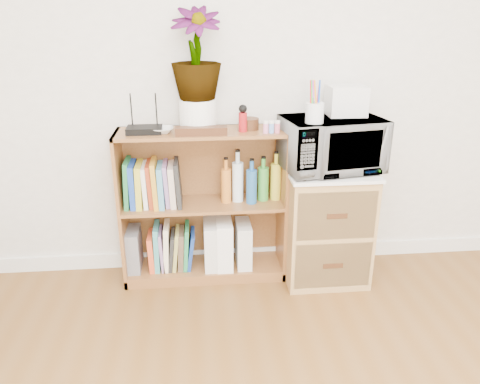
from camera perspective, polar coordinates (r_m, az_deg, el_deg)
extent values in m
cube|color=white|center=(3.22, 1.99, -7.53)|extent=(4.00, 0.02, 0.10)
cube|color=brown|center=(2.88, -4.46, -1.75)|extent=(1.00, 0.30, 0.95)
cube|color=#9E7542|center=(2.97, 10.29, -3.98)|extent=(0.50, 0.45, 0.70)
imported|color=white|center=(2.78, 11.05, 5.75)|extent=(0.61, 0.46, 0.31)
cylinder|color=silver|center=(2.60, 9.08, 9.52)|extent=(0.10, 0.10, 0.11)
cube|color=silver|center=(2.82, 12.81, 10.82)|extent=(0.22, 0.18, 0.17)
cube|color=black|center=(2.73, -11.58, 7.44)|extent=(0.20, 0.13, 0.04)
imported|color=silver|center=(2.71, -9.48, 7.44)|extent=(0.13, 0.13, 0.03)
cylinder|color=white|center=(2.73, -5.16, 9.36)|extent=(0.21, 0.21, 0.18)
imported|color=#338033|center=(2.69, -5.40, 16.43)|extent=(0.28, 0.28, 0.50)
cube|color=#391D0F|center=(2.63, -4.76, 7.42)|extent=(0.29, 0.07, 0.05)
cylinder|color=#A11318|center=(2.70, 0.34, 8.51)|extent=(0.05, 0.05, 0.11)
cylinder|color=#331A0E|center=(2.75, 1.14, 8.31)|extent=(0.11, 0.11, 0.07)
cube|color=pink|center=(2.67, 3.86, 7.81)|extent=(0.12, 0.04, 0.06)
cube|color=slate|center=(3.03, -12.77, -6.78)|extent=(0.08, 0.21, 0.26)
cube|color=silver|center=(2.99, -3.49, -6.35)|extent=(0.09, 0.24, 0.30)
cube|color=white|center=(2.98, -1.96, -6.16)|extent=(0.10, 0.25, 0.31)
cube|color=silver|center=(3.00, 0.41, -6.28)|extent=(0.09, 0.23, 0.28)
cube|color=#207940|center=(2.85, -13.56, 1.04)|extent=(0.04, 0.20, 0.28)
cube|color=#1D42AE|center=(2.85, -12.88, 0.89)|extent=(0.03, 0.20, 0.27)
cube|color=gold|center=(2.85, -12.13, 0.90)|extent=(0.04, 0.20, 0.26)
cube|color=white|center=(2.85, -11.45, 0.81)|extent=(0.03, 0.20, 0.25)
cube|color=#A73A1C|center=(2.84, -10.87, 0.93)|extent=(0.04, 0.20, 0.26)
cube|color=gold|center=(2.83, -10.27, 1.16)|extent=(0.04, 0.20, 0.28)
cube|color=teal|center=(2.84, -9.57, 0.90)|extent=(0.04, 0.20, 0.25)
cube|color=#966EA5|center=(2.83, -8.91, 0.95)|extent=(0.04, 0.20, 0.26)
cube|color=beige|center=(2.83, -8.23, 0.92)|extent=(0.04, 0.20, 0.25)
cube|color=#242424|center=(2.83, -7.55, 1.18)|extent=(0.04, 0.20, 0.28)
cylinder|color=orange|center=(2.83, -1.72, 1.36)|extent=(0.06, 0.06, 0.27)
cylinder|color=white|center=(2.83, -0.26, 1.81)|extent=(0.07, 0.07, 0.32)
cylinder|color=#215B9D|center=(2.84, 1.35, 1.43)|extent=(0.06, 0.06, 0.27)
cylinder|color=green|center=(2.85, 2.87, 1.47)|extent=(0.07, 0.07, 0.27)
cylinder|color=gold|center=(2.86, 4.46, 1.77)|extent=(0.07, 0.07, 0.30)
cylinder|color=silver|center=(2.88, 5.99, 1.60)|extent=(0.06, 0.06, 0.27)
cube|color=#E54E28|center=(3.02, -10.69, -7.03)|extent=(0.04, 0.19, 0.23)
cube|color=teal|center=(3.01, -10.05, -6.52)|extent=(0.03, 0.19, 0.29)
cube|color=#916CA2|center=(3.01, -9.47, -6.80)|extent=(0.03, 0.19, 0.25)
cube|color=#FFEEC6|center=(3.00, -8.94, -6.45)|extent=(0.04, 0.19, 0.29)
cube|color=#262626|center=(3.01, -8.31, -6.97)|extent=(0.05, 0.19, 0.23)
cube|color=#A39D4B|center=(3.01, -7.80, -6.78)|extent=(0.05, 0.19, 0.25)
cube|color=brown|center=(3.01, -7.19, -6.82)|extent=(0.05, 0.19, 0.25)
cube|color=#217F49|center=(3.00, -6.56, -6.52)|extent=(0.04, 0.19, 0.28)
cube|color=navy|center=(3.01, -6.01, -6.88)|extent=(0.06, 0.19, 0.23)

